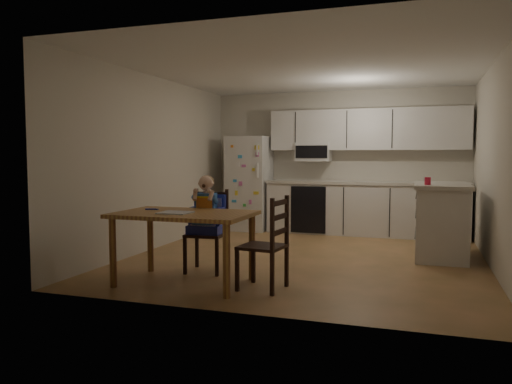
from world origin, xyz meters
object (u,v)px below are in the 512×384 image
Objects in this scene: kitchen_island at (441,220)px; chair_side at (271,237)px; chair_booster at (208,213)px; red_cup at (428,181)px; dining_table at (184,222)px; refrigerator at (249,183)px.

kitchen_island reaches higher than chair_side.
chair_booster is 1.12m from chair_side.
red_cup is 0.09× the size of chair_booster.
chair_booster reaches higher than kitchen_island.
chair_booster reaches higher than chair_side.
chair_side is at bearing 2.36° from dining_table.
kitchen_island is (3.25, -1.52, -0.35)m from refrigerator.
chair_side is (0.95, -0.58, -0.14)m from chair_booster.
red_cup is 2.53m from chair_side.
red_cup reaches higher than chair_side.
chair_side is (-1.50, -1.98, -0.50)m from red_cup.
chair_booster is (-2.45, -1.40, -0.35)m from red_cup.
refrigerator is 4.16m from chair_side.
red_cup reaches higher than dining_table.
chair_side is (1.56, -3.84, -0.31)m from refrigerator.
chair_side is at bearing -35.77° from chair_booster.
refrigerator is at bearing 154.98° from kitchen_island.
dining_table is at bearing -80.90° from chair_side.
red_cup is at bearing 149.58° from chair_side.
refrigerator is at bearing 96.28° from chair_booster.
chair_side is at bearing -127.16° from red_cup.
chair_side reaches higher than dining_table.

